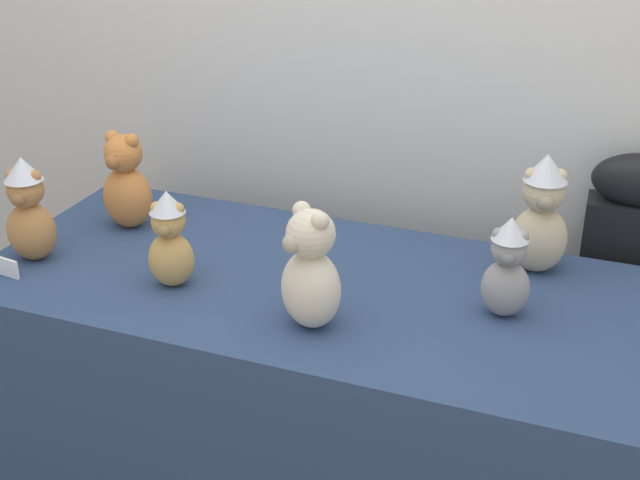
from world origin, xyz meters
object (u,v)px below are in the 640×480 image
instrument_case (622,315)px  teddy_bear_sand (541,215)px  teddy_bear_caramel (28,210)px  teddy_bear_honey (170,240)px  teddy_bear_ash (507,268)px  display_table (320,401)px  teddy_bear_ginger (126,183)px  teddy_bear_cream (311,272)px

instrument_case → teddy_bear_sand: teddy_bear_sand is taller
instrument_case → teddy_bear_caramel: bearing=-158.2°
teddy_bear_honey → teddy_bear_ash: teddy_bear_honey is taller
instrument_case → teddy_bear_ash: instrument_case is taller
display_table → instrument_case: (0.73, 0.52, 0.14)m
display_table → teddy_bear_ginger: (-0.64, 0.12, 0.50)m
teddy_bear_honey → teddy_bear_ash: (0.80, 0.15, -0.00)m
display_table → teddy_bear_ginger: size_ratio=6.18×
display_table → teddy_bear_cream: teddy_bear_cream is taller
teddy_bear_caramel → teddy_bear_ash: (1.22, 0.16, -0.02)m
teddy_bear_honey → teddy_bear_caramel: (-0.42, -0.00, 0.02)m
teddy_bear_cream → teddy_bear_caramel: (-0.81, 0.05, 0.00)m
teddy_bear_ginger → teddy_bear_honey: 0.40m
instrument_case → teddy_bear_caramel: teddy_bear_caramel is taller
teddy_bear_sand → teddy_bear_caramel: 1.33m
teddy_bear_sand → teddy_bear_ash: teddy_bear_sand is taller
display_table → teddy_bear_caramel: 0.92m
teddy_bear_ginger → teddy_bear_honey: (0.29, -0.27, -0.01)m
teddy_bear_sand → teddy_bear_caramel: size_ratio=1.11×
instrument_case → teddy_bear_sand: size_ratio=3.10×
teddy_bear_sand → teddy_bear_caramel: (-1.26, -0.42, -0.02)m
instrument_case → teddy_bear_caramel: size_ratio=3.45×
instrument_case → teddy_bear_ginger: bearing=-166.2°
teddy_bear_ginger → teddy_bear_honey: bearing=-38.0°
teddy_bear_caramel → teddy_bear_ash: teddy_bear_caramel is taller
teddy_bear_caramel → teddy_bear_ginger: bearing=53.8°
instrument_case → teddy_bear_cream: (-0.68, -0.72, 0.37)m
teddy_bear_cream → teddy_bear_ginger: (-0.69, 0.32, -0.01)m
teddy_bear_caramel → teddy_bear_cream: bearing=-15.4°
instrument_case → teddy_bear_ginger: (-1.37, -0.40, 0.36)m
teddy_bear_honey → teddy_bear_caramel: 0.42m
instrument_case → teddy_bear_ash: 0.68m
teddy_bear_ginger → teddy_bear_caramel: (-0.12, -0.27, 0.01)m
teddy_bear_honey → teddy_bear_caramel: bearing=166.7°
instrument_case → teddy_bear_caramel: 1.68m
teddy_bear_ginger → teddy_bear_honey: teddy_bear_ginger is taller
teddy_bear_ginger → teddy_bear_cream: bearing=-20.8°
display_table → instrument_case: size_ratio=1.77×
teddy_bear_cream → teddy_bear_honey: bearing=-154.5°
teddy_bear_caramel → teddy_bear_ash: size_ratio=1.14×
instrument_case → teddy_bear_sand: (-0.23, -0.25, 0.38)m
teddy_bear_cream → teddy_bear_honey: 0.40m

